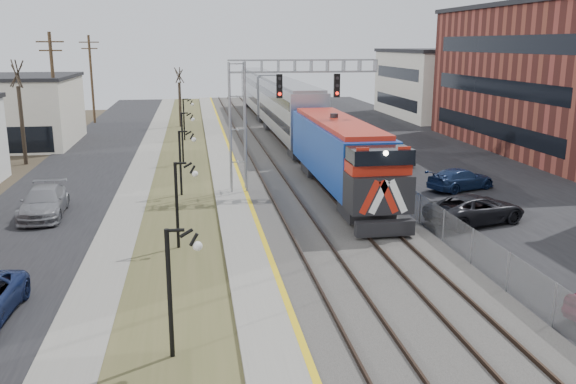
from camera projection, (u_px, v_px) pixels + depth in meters
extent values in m
cube|color=black|center=(75.00, 176.00, 42.84)|extent=(7.00, 120.00, 0.04)
cube|color=gray|center=(140.00, 173.00, 43.51)|extent=(2.00, 120.00, 0.08)
cube|color=#4D4F2A|center=(183.00, 172.00, 43.96)|extent=(4.00, 120.00, 0.06)
cube|color=gray|center=(225.00, 170.00, 44.39)|extent=(2.00, 120.00, 0.24)
cube|color=#595651|center=(292.00, 168.00, 45.15)|extent=(8.00, 120.00, 0.20)
cube|color=black|center=(446.00, 164.00, 46.97)|extent=(16.00, 120.00, 0.04)
cube|color=gold|center=(237.00, 167.00, 44.49)|extent=(0.24, 120.00, 0.01)
cube|color=#2D2119|center=(255.00, 167.00, 44.69)|extent=(0.08, 120.00, 0.15)
cube|color=#2D2119|center=(276.00, 166.00, 44.92)|extent=(0.08, 120.00, 0.15)
cube|color=#2D2119|center=(302.00, 165.00, 45.22)|extent=(0.08, 120.00, 0.15)
cube|color=#2D2119|center=(322.00, 164.00, 45.44)|extent=(0.08, 120.00, 0.15)
cube|color=#123897|center=(341.00, 157.00, 36.29)|extent=(3.00, 17.00, 4.25)
cube|color=black|center=(385.00, 228.00, 28.36)|extent=(2.80, 0.50, 0.70)
cube|color=#95999F|center=(288.00, 111.00, 55.64)|extent=(3.00, 22.00, 5.33)
cube|color=#95999F|center=(261.00, 92.00, 77.53)|extent=(3.00, 22.00, 5.33)
cube|color=gray|center=(238.00, 130.00, 36.83)|extent=(1.00, 1.00, 8.00)
cube|color=gray|center=(303.00, 66.00, 36.54)|extent=(9.00, 0.80, 0.80)
cube|color=black|center=(279.00, 86.00, 36.15)|extent=(0.35, 0.25, 1.40)
cube|color=black|center=(337.00, 86.00, 36.68)|extent=(0.35, 0.25, 1.40)
cylinder|color=black|center=(170.00, 295.00, 17.58)|extent=(0.14, 0.14, 4.00)
cylinder|color=black|center=(177.00, 206.00, 27.18)|extent=(0.14, 0.14, 4.00)
cylinder|color=black|center=(180.00, 164.00, 36.78)|extent=(0.14, 0.14, 4.00)
cylinder|color=black|center=(182.00, 139.00, 46.37)|extent=(0.14, 0.14, 4.00)
cylinder|color=black|center=(184.00, 120.00, 57.89)|extent=(0.14, 0.14, 4.00)
cylinder|color=#4C3823|center=(55.00, 93.00, 50.80)|extent=(0.28, 0.28, 10.00)
cylinder|color=#4C3823|center=(92.00, 80.00, 70.00)|extent=(0.28, 0.28, 10.00)
cube|color=gray|center=(347.00, 157.00, 45.61)|extent=(0.04, 120.00, 1.60)
cube|color=beige|center=(457.00, 85.00, 76.91)|extent=(16.00, 18.00, 8.00)
cylinder|color=#382D23|center=(22.00, 126.00, 46.26)|extent=(0.30, 0.30, 5.95)
cylinder|color=#382D23|center=(180.00, 105.00, 67.31)|extent=(0.30, 0.30, 4.90)
imported|color=black|center=(475.00, 210.00, 31.33)|extent=(5.85, 3.92, 1.49)
imported|color=navy|center=(461.00, 180.00, 38.52)|extent=(5.03, 3.42, 1.35)
imported|color=slate|center=(390.00, 160.00, 44.70)|extent=(4.62, 3.34, 1.46)
imported|color=gray|center=(44.00, 203.00, 32.57)|extent=(2.46, 5.43, 1.54)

